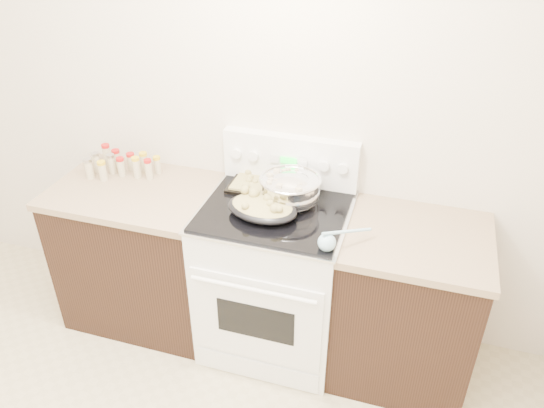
% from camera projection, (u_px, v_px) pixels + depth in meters
% --- Properties ---
extents(counter_left, '(0.93, 0.67, 0.92)m').
position_uv_depth(counter_left, '(145.00, 253.00, 3.23)').
color(counter_left, black).
rests_on(counter_left, ground).
extents(counter_right, '(0.73, 0.67, 0.92)m').
position_uv_depth(counter_right, '(405.00, 305.00, 2.84)').
color(counter_right, black).
rests_on(counter_right, ground).
extents(kitchen_range, '(0.78, 0.73, 1.22)m').
position_uv_depth(kitchen_range, '(275.00, 275.00, 3.00)').
color(kitchen_range, white).
rests_on(kitchen_range, ground).
extents(mixing_bowl, '(0.39, 0.39, 0.19)m').
position_uv_depth(mixing_bowl, '(290.00, 190.00, 2.77)').
color(mixing_bowl, silver).
rests_on(mixing_bowl, kitchen_range).
extents(roasting_pan, '(0.40, 0.31, 0.11)m').
position_uv_depth(roasting_pan, '(262.00, 207.00, 2.68)').
color(roasting_pan, black).
rests_on(roasting_pan, kitchen_range).
extents(baking_sheet, '(0.39, 0.28, 0.06)m').
position_uv_depth(baking_sheet, '(265.00, 184.00, 2.94)').
color(baking_sheet, black).
rests_on(baking_sheet, kitchen_range).
extents(wooden_spoon, '(0.16, 0.23, 0.04)m').
position_uv_depth(wooden_spoon, '(279.00, 204.00, 2.77)').
color(wooden_spoon, tan).
rests_on(wooden_spoon, kitchen_range).
extents(blue_ladle, '(0.23, 0.22, 0.11)m').
position_uv_depth(blue_ladle, '(329.00, 241.00, 2.45)').
color(blue_ladle, '#96C6E0').
rests_on(blue_ladle, kitchen_range).
extents(spice_jars, '(0.39, 0.23, 0.13)m').
position_uv_depth(spice_jars, '(120.00, 164.00, 3.10)').
color(spice_jars, '#BFB28C').
rests_on(spice_jars, counter_left).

